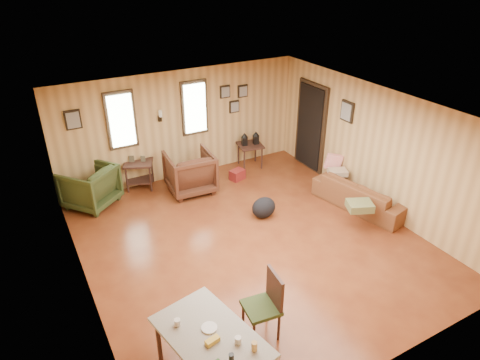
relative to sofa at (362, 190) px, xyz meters
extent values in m
cube|color=brown|center=(-2.53, 0.04, -0.39)|extent=(5.50, 6.00, 0.02)
cube|color=#997C5B|center=(-2.53, 0.04, 2.03)|extent=(5.50, 6.00, 0.02)
cube|color=tan|center=(-2.53, 3.05, 0.82)|extent=(5.50, 0.02, 2.40)
cube|color=tan|center=(-2.53, -2.97, 0.82)|extent=(5.50, 0.02, 2.40)
cube|color=tan|center=(-5.29, 0.04, 0.82)|extent=(0.02, 6.00, 2.40)
cube|color=tan|center=(0.23, 0.04, 0.82)|extent=(0.02, 6.00, 2.40)
cube|color=black|center=(-3.83, 3.01, 1.17)|extent=(0.60, 0.05, 1.20)
cube|color=#E0F2D1|center=(-3.83, 2.97, 1.17)|extent=(0.48, 0.04, 1.06)
cube|color=black|center=(-2.23, 3.01, 1.17)|extent=(0.60, 0.05, 1.20)
cube|color=#E0F2D1|center=(-2.23, 2.97, 1.17)|extent=(0.48, 0.04, 1.06)
cube|color=black|center=(-3.03, 2.99, 1.07)|extent=(0.07, 0.05, 0.12)
cylinder|color=silver|center=(-3.03, 2.93, 1.20)|extent=(0.07, 0.07, 0.14)
cube|color=black|center=(0.19, 1.99, 0.62)|extent=(0.06, 1.00, 2.05)
cube|color=black|center=(0.15, 1.99, 0.62)|extent=(0.04, 0.82, 1.90)
cube|color=black|center=(-1.48, 3.01, 1.42)|extent=(0.24, 0.04, 0.28)
cube|color=#9E998C|center=(-1.48, 2.98, 1.42)|extent=(0.19, 0.02, 0.22)
cube|color=black|center=(-1.03, 3.01, 1.37)|extent=(0.24, 0.04, 0.28)
cube|color=#9E998C|center=(-1.03, 2.98, 1.37)|extent=(0.19, 0.02, 0.22)
cube|color=black|center=(-1.25, 3.01, 1.04)|extent=(0.24, 0.04, 0.28)
cube|color=#9E998C|center=(-1.25, 2.98, 1.04)|extent=(0.19, 0.02, 0.22)
cube|color=black|center=(-4.73, 3.01, 1.34)|extent=(0.30, 0.04, 0.38)
cube|color=#9E998C|center=(-4.73, 2.98, 1.34)|extent=(0.24, 0.02, 0.31)
cube|color=black|center=(0.19, 0.89, 1.32)|extent=(0.04, 0.34, 0.42)
cube|color=#9E998C|center=(0.16, 0.89, 1.32)|extent=(0.02, 0.27, 0.34)
imported|color=brown|center=(0.00, 0.00, 0.00)|extent=(0.96, 2.00, 0.75)
imported|color=#472315|center=(-2.71, 2.26, 0.10)|extent=(1.00, 0.94, 0.96)
imported|color=#303C1B|center=(-4.69, 2.69, 0.08)|extent=(1.22, 1.21, 0.92)
cube|color=#3B221A|center=(-3.61, 2.93, 0.21)|extent=(0.75, 0.72, 0.04)
cube|color=#3B221A|center=(-3.61, 2.93, -0.18)|extent=(0.68, 0.65, 0.03)
cylinder|color=#3B221A|center=(-3.92, 2.83, -0.09)|extent=(0.06, 0.06, 0.58)
cylinder|color=#3B221A|center=(-3.47, 2.64, -0.09)|extent=(0.06, 0.06, 0.58)
cylinder|color=#3B221A|center=(-3.75, 3.23, -0.09)|extent=(0.06, 0.06, 0.58)
cylinder|color=#3B221A|center=(-3.30, 3.03, -0.09)|extent=(0.06, 0.06, 0.58)
cube|color=#484230|center=(-3.73, 2.98, 0.30)|extent=(0.11, 0.06, 0.14)
cube|color=#484230|center=(-3.51, 2.89, 0.30)|extent=(0.10, 0.06, 0.13)
cube|color=#3B221A|center=(-1.01, 2.68, 0.16)|extent=(0.63, 0.63, 0.04)
cylinder|color=#3B221A|center=(-1.26, 2.50, -0.11)|extent=(0.05, 0.05, 0.54)
cylinder|color=#3B221A|center=(-0.84, 2.42, -0.11)|extent=(0.05, 0.05, 0.54)
cylinder|color=#3B221A|center=(-1.18, 2.93, -0.11)|extent=(0.05, 0.05, 0.54)
cylinder|color=#3B221A|center=(-0.75, 2.85, -0.11)|extent=(0.05, 0.05, 0.54)
cube|color=black|center=(-1.15, 2.70, 0.28)|extent=(0.14, 0.14, 0.19)
cone|color=black|center=(-1.15, 2.70, 0.43)|extent=(0.19, 0.19, 0.11)
cube|color=black|center=(-0.87, 2.65, 0.28)|extent=(0.14, 0.14, 0.19)
cone|color=black|center=(-0.87, 2.65, 0.43)|extent=(0.19, 0.19, 0.11)
cube|color=maroon|center=(-1.60, 2.22, -0.26)|extent=(0.37, 0.31, 0.23)
ellipsoid|color=black|center=(-1.91, 0.62, -0.17)|extent=(0.51, 0.41, 0.41)
cube|color=brown|center=(-0.61, -0.56, 0.11)|extent=(0.55, 0.50, 0.14)
cube|color=red|center=(0.04, 0.95, 0.21)|extent=(0.40, 0.25, 0.39)
cube|color=tan|center=(-0.05, 0.69, 0.10)|extent=(0.46, 0.41, 0.11)
cube|color=gray|center=(-4.32, -2.10, 0.31)|extent=(1.09, 1.52, 0.05)
cylinder|color=#3B221A|center=(-4.78, -1.58, -0.04)|extent=(0.07, 0.07, 0.67)
cylinder|color=#3B221A|center=(-4.09, -1.44, -0.04)|extent=(0.07, 0.07, 0.67)
cylinder|color=#B9B2AF|center=(-4.10, -2.34, 0.37)|extent=(0.09, 0.09, 0.08)
cylinder|color=#B9B2AF|center=(-4.59, -1.78, 0.37)|extent=(0.09, 0.09, 0.08)
cylinder|color=#B38846|center=(-3.99, -2.51, 0.39)|extent=(0.08, 0.08, 0.11)
cylinder|color=#B9B2AF|center=(-4.29, -2.00, 0.34)|extent=(0.22, 0.22, 0.02)
cube|color=gold|center=(-4.34, -2.20, 0.36)|extent=(0.18, 0.10, 0.06)
cube|color=#303C1B|center=(-3.46, -1.81, 0.09)|extent=(0.48, 0.48, 0.05)
cube|color=#3B221A|center=(-3.28, -1.83, 0.35)|extent=(0.09, 0.42, 0.48)
cylinder|color=#3B221A|center=(-3.66, -1.96, -0.15)|extent=(0.04, 0.04, 0.46)
cylinder|color=#3B221A|center=(-3.31, -2.01, -0.15)|extent=(0.04, 0.04, 0.46)
cylinder|color=#3B221A|center=(-3.62, -1.61, -0.15)|extent=(0.04, 0.04, 0.46)
cylinder|color=#3B221A|center=(-3.27, -1.66, -0.15)|extent=(0.04, 0.04, 0.46)
camera|label=1|loc=(-5.69, -5.25, 4.14)|focal=32.00mm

